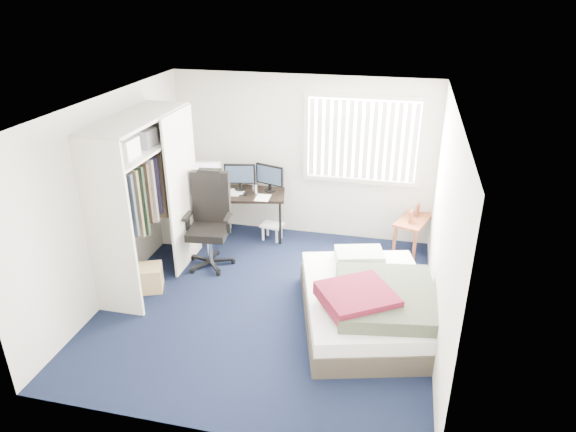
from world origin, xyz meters
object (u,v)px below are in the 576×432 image
(office_chair, at_px, (210,229))
(nightstand, at_px, (414,222))
(desk, at_px, (237,190))
(bed, at_px, (369,303))

(office_chair, bearing_deg, nightstand, 20.15)
(desk, bearing_deg, bed, -40.32)
(desk, xyz_separation_m, office_chair, (-0.09, -0.94, -0.24))
(desk, xyz_separation_m, bed, (2.23, -1.89, -0.49))
(desk, relative_size, nightstand, 1.89)
(nightstand, distance_m, bed, 2.05)
(office_chair, distance_m, bed, 2.53)
(office_chair, height_order, bed, office_chair)
(nightstand, bearing_deg, office_chair, -159.85)
(office_chair, bearing_deg, desk, 84.27)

